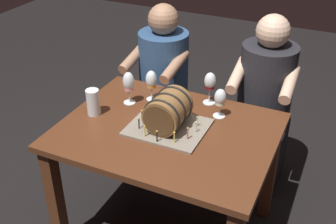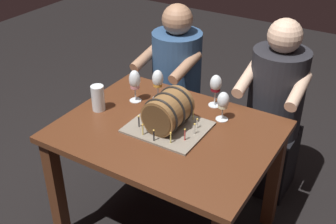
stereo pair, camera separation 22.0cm
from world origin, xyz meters
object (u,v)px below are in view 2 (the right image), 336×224
(wine_glass_white, at_px, (223,102))
(person_seated_left, at_px, (176,91))
(barrel_cake, at_px, (168,113))
(wine_glass_amber, at_px, (158,80))
(wine_glass_rose, at_px, (135,81))
(dining_table, at_px, (167,147))
(beer_pint, at_px, (98,99))
(person_seated_right, at_px, (273,116))
(wine_glass_red, at_px, (216,85))

(wine_glass_white, bearing_deg, person_seated_left, 140.53)
(wine_glass_white, bearing_deg, barrel_cake, -131.97)
(wine_glass_amber, distance_m, person_seated_left, 0.57)
(wine_glass_rose, bearing_deg, dining_table, -26.73)
(barrel_cake, xyz_separation_m, wine_glass_amber, (-0.22, 0.24, 0.03))
(dining_table, height_order, barrel_cake, barrel_cake)
(dining_table, relative_size, beer_pint, 7.55)
(dining_table, bearing_deg, person_seated_right, 63.07)
(dining_table, xyz_separation_m, wine_glass_white, (0.21, 0.24, 0.23))
(barrel_cake, xyz_separation_m, wine_glass_rose, (-0.32, 0.15, 0.03))
(barrel_cake, height_order, person_seated_right, person_seated_right)
(wine_glass_red, bearing_deg, wine_glass_rose, -155.26)
(person_seated_right, bearing_deg, person_seated_left, -179.99)
(barrel_cake, bearing_deg, beer_pint, -174.69)
(wine_glass_white, height_order, wine_glass_amber, wine_glass_amber)
(barrel_cake, xyz_separation_m, wine_glass_white, (0.21, 0.23, 0.02))
(barrel_cake, relative_size, wine_glass_amber, 2.16)
(dining_table, bearing_deg, beer_pint, -175.77)
(wine_glass_amber, height_order, person_seated_right, person_seated_right)
(wine_glass_red, height_order, person_seated_right, person_seated_right)
(wine_glass_red, xyz_separation_m, beer_pint, (-0.54, -0.39, -0.06))
(dining_table, distance_m, person_seated_left, 0.79)
(beer_pint, relative_size, person_seated_left, 0.13)
(person_seated_left, bearing_deg, wine_glass_red, -36.93)
(person_seated_right, bearing_deg, barrel_cake, -117.23)
(barrel_cake, distance_m, wine_glass_red, 0.36)
(barrel_cake, height_order, beer_pint, barrel_cake)
(barrel_cake, bearing_deg, wine_glass_amber, 132.06)
(wine_glass_rose, xyz_separation_m, person_seated_left, (-0.04, 0.54, -0.32))
(dining_table, bearing_deg, wine_glass_amber, 131.16)
(beer_pint, bearing_deg, wine_glass_amber, 52.44)
(barrel_cake, distance_m, person_seated_right, 0.82)
(wine_glass_white, height_order, beer_pint, wine_glass_white)
(dining_table, xyz_separation_m, beer_pint, (-0.44, -0.03, 0.19))
(wine_glass_white, distance_m, wine_glass_amber, 0.43)
(dining_table, bearing_deg, person_seated_left, 116.94)
(dining_table, xyz_separation_m, wine_glass_rose, (-0.32, 0.16, 0.25))
(person_seated_left, xyz_separation_m, person_seated_right, (0.71, 0.00, 0.02))
(person_seated_left, bearing_deg, wine_glass_white, -39.47)
(beer_pint, bearing_deg, person_seated_right, 42.73)
(wine_glass_amber, distance_m, person_seated_right, 0.79)
(beer_pint, bearing_deg, wine_glass_rose, 58.52)
(barrel_cake, relative_size, person_seated_left, 0.34)
(wine_glass_white, distance_m, person_seated_right, 0.56)
(wine_glass_red, xyz_separation_m, wine_glass_amber, (-0.32, -0.10, -0.01))
(barrel_cake, relative_size, wine_glass_rose, 2.05)
(wine_glass_white, relative_size, person_seated_right, 0.14)
(barrel_cake, relative_size, beer_pint, 2.68)
(beer_pint, bearing_deg, barrel_cake, 5.31)
(wine_glass_amber, bearing_deg, dining_table, -48.84)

